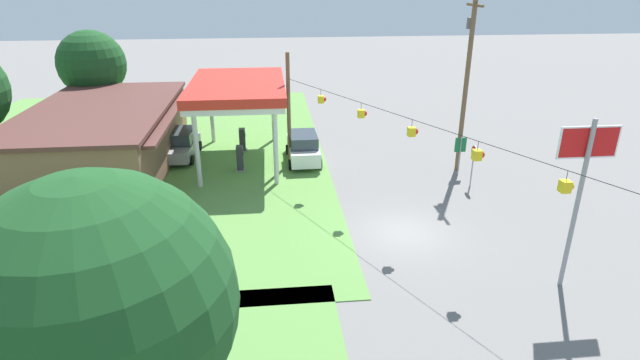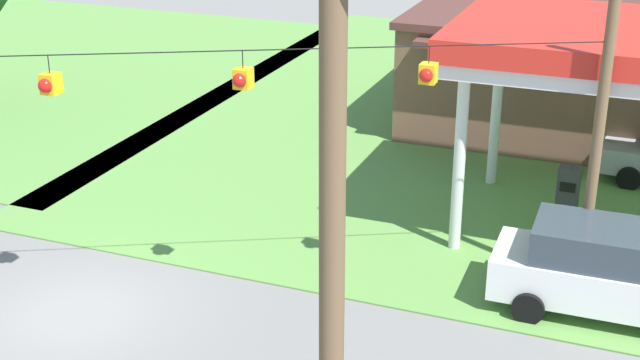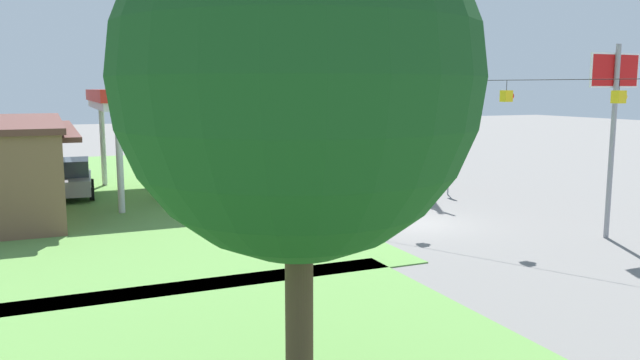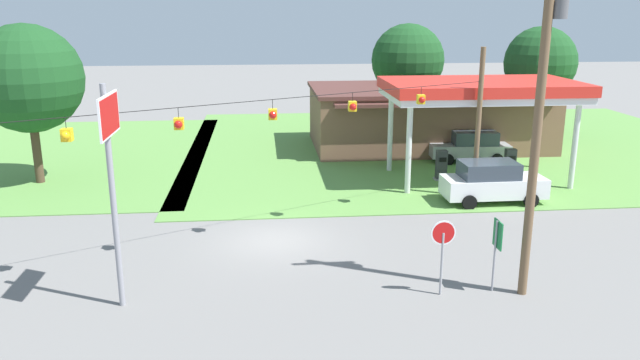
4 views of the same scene
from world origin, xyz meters
name	(u,v)px [view 4 (image 4 of 4)]	position (x,y,z in m)	size (l,w,h in m)	color
ground_plane	(275,241)	(0.00, 0.00, 0.00)	(160.00, 160.00, 0.00)	slate
grass_verge_station_corner	(462,145)	(12.89, 16.63, 0.02)	(36.00, 28.00, 0.04)	#5B8E42
grass_verge_opposite_corner	(10,156)	(-16.00, 16.00, 0.02)	(24.00, 24.00, 0.04)	#5B8E42
gas_station_canopy	(481,91)	(10.89, 8.14, 4.75)	(9.83, 5.84, 5.26)	silver
gas_station_store	(427,117)	(10.46, 16.61, 1.97)	(15.20, 8.83, 3.92)	brown
fuel_pump_near	(441,166)	(9.02, 8.14, 0.78)	(0.71, 0.56, 1.64)	gray
fuel_pump_far	(510,165)	(12.77, 8.14, 0.78)	(0.71, 0.56, 1.64)	gray
car_at_pumps_front	(492,182)	(10.27, 4.09, 1.01)	(4.77, 2.17, 1.98)	white
car_at_pumps_rear	(471,146)	(11.95, 12.18, 0.95)	(4.78, 2.33, 1.85)	#9E9EA3
stop_sign_roadside	(443,241)	(5.15, -5.29, 1.81)	(0.80, 0.08, 2.50)	#99999E
stop_sign_overhead	(111,150)	(-4.78, -5.08, 4.91)	(0.22, 2.26, 6.83)	gray
route_sign	(497,241)	(6.93, -5.19, 1.71)	(0.10, 0.70, 2.40)	gray
utility_pole_main	(540,110)	(7.83, -5.46, 5.94)	(2.20, 0.44, 10.66)	brown
signal_span_gantry	(273,141)	(0.00, -0.02, 4.01)	(19.73, 10.24, 7.17)	brown
tree_behind_station	(408,60)	(10.89, 24.62, 4.98)	(5.58, 5.58, 7.78)	#4C3828
tree_west_verge	(28,79)	(-12.08, 9.65, 5.44)	(5.47, 5.47, 8.19)	#4C3828
tree_far_back	(540,63)	(19.11, 19.41, 5.18)	(5.00, 5.00, 7.69)	#4C3828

